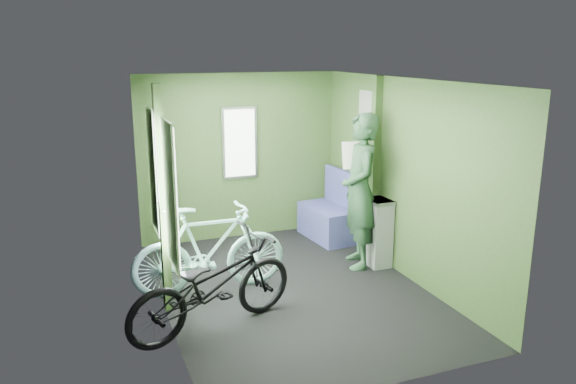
{
  "coord_description": "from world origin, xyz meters",
  "views": [
    {
      "loc": [
        -2.11,
        -5.42,
        2.61
      ],
      "look_at": [
        0.0,
        0.1,
        1.1
      ],
      "focal_mm": 35.0,
      "sensor_mm": 36.0,
      "label": 1
    }
  ],
  "objects_px": {
    "waste_box": "(378,232)",
    "passenger": "(360,191)",
    "bicycle_black": "(215,330)",
    "bench_seat": "(330,218)",
    "bicycle_mint": "(211,292)"
  },
  "relations": [
    {
      "from": "bicycle_black",
      "to": "bench_seat",
      "type": "xyz_separation_m",
      "value": [
        2.17,
        2.06,
        0.29
      ]
    },
    {
      "from": "waste_box",
      "to": "bicycle_mint",
      "type": "bearing_deg",
      "value": -177.94
    },
    {
      "from": "bicycle_black",
      "to": "passenger",
      "type": "distance_m",
      "value": 2.48
    },
    {
      "from": "bench_seat",
      "to": "waste_box",
      "type": "bearing_deg",
      "value": -89.83
    },
    {
      "from": "passenger",
      "to": "bench_seat",
      "type": "distance_m",
      "value": 1.26
    },
    {
      "from": "passenger",
      "to": "bench_seat",
      "type": "height_order",
      "value": "passenger"
    },
    {
      "from": "bicycle_mint",
      "to": "waste_box",
      "type": "xyz_separation_m",
      "value": [
        2.12,
        0.08,
        0.42
      ]
    },
    {
      "from": "bicycle_black",
      "to": "passenger",
      "type": "height_order",
      "value": "passenger"
    },
    {
      "from": "passenger",
      "to": "waste_box",
      "type": "distance_m",
      "value": 0.58
    },
    {
      "from": "waste_box",
      "to": "passenger",
      "type": "bearing_deg",
      "value": 161.23
    },
    {
      "from": "waste_box",
      "to": "bench_seat",
      "type": "relative_size",
      "value": 0.87
    },
    {
      "from": "bicycle_black",
      "to": "bicycle_mint",
      "type": "bearing_deg",
      "value": -29.18
    },
    {
      "from": "passenger",
      "to": "bicycle_black",
      "type": "bearing_deg",
      "value": -49.16
    },
    {
      "from": "passenger",
      "to": "bench_seat",
      "type": "bearing_deg",
      "value": -170.92
    },
    {
      "from": "bicycle_mint",
      "to": "bench_seat",
      "type": "bearing_deg",
      "value": -57.56
    }
  ]
}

